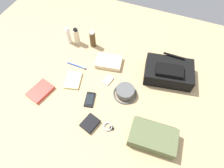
# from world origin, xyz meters

# --- Properties ---
(ground_plane) EXTENTS (2.64, 2.02, 0.02)m
(ground_plane) POSITION_xyz_m (0.00, 0.00, -0.01)
(ground_plane) COLOR tan
(ground_plane) RESTS_ON ground
(backpack) EXTENTS (0.38, 0.29, 0.14)m
(backpack) POSITION_xyz_m (0.35, 0.24, 0.06)
(backpack) COLOR black
(backpack) RESTS_ON ground_plane
(toiletry_pouch) EXTENTS (0.29, 0.22, 0.08)m
(toiletry_pouch) POSITION_xyz_m (0.37, -0.27, 0.04)
(toiletry_pouch) COLOR #56603D
(toiletry_pouch) RESTS_ON ground_plane
(bucket_hat) EXTENTS (0.17, 0.17, 0.06)m
(bucket_hat) POSITION_xyz_m (0.11, -0.02, 0.03)
(bucket_hat) COLOR #555555
(bucket_hat) RESTS_ON ground_plane
(toothpaste_tube) EXTENTS (0.04, 0.04, 0.15)m
(toothpaste_tube) POSITION_xyz_m (-0.51, 0.29, 0.07)
(toothpaste_tube) COLOR white
(toothpaste_tube) RESTS_ON ground_plane
(lotion_bottle) EXTENTS (0.05, 0.05, 0.15)m
(lotion_bottle) POSITION_xyz_m (-0.44, 0.31, 0.07)
(lotion_bottle) COLOR beige
(lotion_bottle) RESTS_ON ground_plane
(cologne_bottle) EXTENTS (0.05, 0.05, 0.15)m
(cologne_bottle) POSITION_xyz_m (-0.30, 0.33, 0.07)
(cologne_bottle) COLOR #473319
(cologne_bottle) RESTS_ON ground_plane
(paperback_novel) EXTENTS (0.16, 0.20, 0.02)m
(paperback_novel) POSITION_xyz_m (-0.47, -0.23, 0.01)
(paperback_novel) COLOR red
(paperback_novel) RESTS_ON ground_plane
(cell_phone) EXTENTS (0.09, 0.13, 0.01)m
(cell_phone) POSITION_xyz_m (-0.11, -0.16, 0.01)
(cell_phone) COLOR black
(cell_phone) RESTS_ON ground_plane
(media_player) EXTENTS (0.07, 0.09, 0.01)m
(media_player) POSITION_xyz_m (-0.05, 0.04, 0.01)
(media_player) COLOR #B7B7BC
(media_player) RESTS_ON ground_plane
(wristwatch) EXTENTS (0.07, 0.06, 0.01)m
(wristwatch) POSITION_xyz_m (0.09, -0.29, 0.01)
(wristwatch) COLOR #99999E
(wristwatch) RESTS_ON ground_plane
(toothbrush) EXTENTS (0.17, 0.01, 0.02)m
(toothbrush) POSITION_xyz_m (-0.32, 0.08, 0.01)
(toothbrush) COLOR blue
(toothbrush) RESTS_ON ground_plane
(wallet) EXTENTS (0.12, 0.13, 0.02)m
(wallet) POSITION_xyz_m (-0.03, -0.32, 0.01)
(wallet) COLOR black
(wallet) RESTS_ON ground_plane
(notepad) EXTENTS (0.14, 0.17, 0.02)m
(notepad) POSITION_xyz_m (-0.29, -0.06, 0.01)
(notepad) COLOR beige
(notepad) RESTS_ON ground_plane
(folded_towel) EXTENTS (0.22, 0.17, 0.04)m
(folded_towel) POSITION_xyz_m (-0.11, 0.20, 0.02)
(folded_towel) COLOR beige
(folded_towel) RESTS_ON ground_plane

